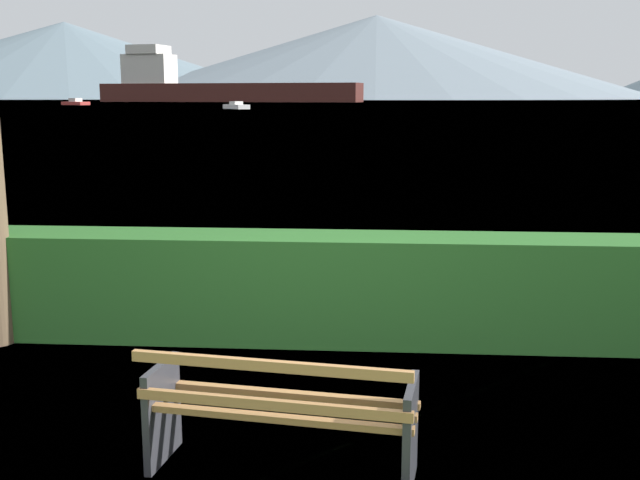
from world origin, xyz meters
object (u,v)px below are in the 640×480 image
at_px(cargo_ship_large, 209,86).
at_px(sailboat_mid, 236,106).
at_px(tender_far, 76,103).
at_px(park_bench, 280,413).

bearing_deg(cargo_ship_large, sailboat_mid, -75.75).
xyz_separation_m(cargo_ship_large, tender_far, (-13.55, -94.58, -5.28)).
bearing_deg(sailboat_mid, cargo_ship_large, 104.25).
xyz_separation_m(park_bench, tender_far, (-75.67, 185.40, 0.17)).
distance_m(cargo_ship_large, sailboat_mid, 152.57).
xyz_separation_m(cargo_ship_large, sailboat_mid, (37.52, -147.79, -5.38)).
xyz_separation_m(park_bench, sailboat_mid, (-24.60, 132.20, 0.07)).
bearing_deg(cargo_ship_large, park_bench, -77.49).
height_order(cargo_ship_large, sailboat_mid, cargo_ship_large).
xyz_separation_m(sailboat_mid, tender_far, (-51.07, 53.20, 0.10)).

